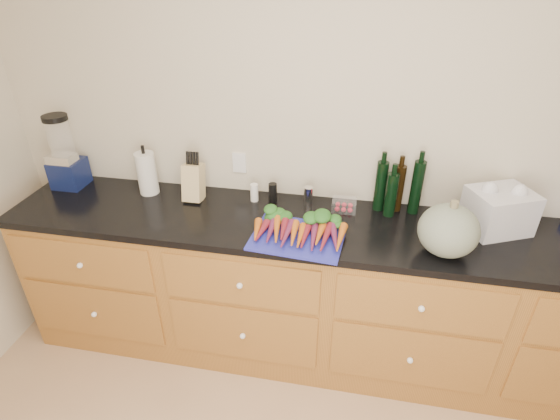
% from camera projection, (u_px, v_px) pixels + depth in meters
% --- Properties ---
extents(wall_back, '(4.10, 0.05, 2.60)m').
position_uv_depth(wall_back, '(344.00, 139.00, 2.41)').
color(wall_back, beige).
rests_on(wall_back, ground).
extents(cabinets, '(3.60, 0.64, 0.90)m').
position_uv_depth(cabinets, '(330.00, 296.00, 2.56)').
color(cabinets, brown).
rests_on(cabinets, ground).
extents(countertop, '(3.64, 0.62, 0.04)m').
position_uv_depth(countertop, '(335.00, 228.00, 2.33)').
color(countertop, black).
rests_on(countertop, cabinets).
extents(cutting_board, '(0.48, 0.38, 0.01)m').
position_uv_depth(cutting_board, '(298.00, 237.00, 2.21)').
color(cutting_board, '#2529A1').
rests_on(cutting_board, countertop).
extents(carrots, '(0.46, 0.32, 0.06)m').
position_uv_depth(carrots, '(299.00, 228.00, 2.22)').
color(carrots, '#CB6117').
rests_on(carrots, cutting_board).
extents(squash, '(0.28, 0.28, 0.25)m').
position_uv_depth(squash, '(448.00, 230.00, 2.04)').
color(squash, '#5B6857').
rests_on(squash, countertop).
extents(blender_appliance, '(0.18, 0.18, 0.45)m').
position_uv_depth(blender_appliance, '(65.00, 156.00, 2.62)').
color(blender_appliance, '#0E1741').
rests_on(blender_appliance, countertop).
extents(paper_towel, '(0.11, 0.11, 0.25)m').
position_uv_depth(paper_towel, '(147.00, 173.00, 2.57)').
color(paper_towel, silver).
rests_on(paper_towel, countertop).
extents(knife_block, '(0.11, 0.11, 0.21)m').
position_uv_depth(knife_block, '(194.00, 182.00, 2.52)').
color(knife_block, tan).
rests_on(knife_block, countertop).
extents(grinder_salt, '(0.05, 0.05, 0.11)m').
position_uv_depth(grinder_salt, '(254.00, 193.00, 2.52)').
color(grinder_salt, silver).
rests_on(grinder_salt, countertop).
extents(grinder_pepper, '(0.05, 0.05, 0.12)m').
position_uv_depth(grinder_pepper, '(273.00, 193.00, 2.50)').
color(grinder_pepper, black).
rests_on(grinder_pepper, countertop).
extents(canister_chrome, '(0.05, 0.05, 0.12)m').
position_uv_depth(canister_chrome, '(308.00, 197.00, 2.47)').
color(canister_chrome, white).
rests_on(canister_chrome, countertop).
extents(tomato_box, '(0.13, 0.11, 0.06)m').
position_uv_depth(tomato_box, '(344.00, 205.00, 2.44)').
color(tomato_box, white).
rests_on(tomato_box, countertop).
extents(bottles, '(0.25, 0.13, 0.30)m').
position_uv_depth(bottles, '(397.00, 189.00, 2.38)').
color(bottles, black).
rests_on(bottles, countertop).
extents(grocery_bag, '(0.37, 0.34, 0.22)m').
position_uv_depth(grocery_bag, '(499.00, 211.00, 2.23)').
color(grocery_bag, white).
rests_on(grocery_bag, countertop).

